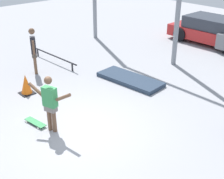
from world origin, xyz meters
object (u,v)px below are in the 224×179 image
Objects in this scene: skateboard at (35,122)px; grind_rail at (54,56)px; traffic_cone at (26,84)px; parked_car_red at (212,31)px; bystander at (34,49)px; manual_pad at (130,79)px; skateboarder at (50,101)px.

grind_rail is at bearing 132.84° from skateboard.
parked_car_red is at bearing 84.00° from traffic_cone.
bystander is 2.58× the size of traffic_cone.
parked_car_red is (-0.61, 6.37, 0.56)m from manual_pad.
parked_car_red is (-1.52, 10.28, -0.26)m from skateboarder.
manual_pad is 6.42m from parked_car_red.
skateboarder is at bearing -176.94° from bystander.
grind_rail is at bearing -39.72° from bystander.
skateboard is at bearing -86.04° from parked_car_red.
bystander is at bearing 138.10° from skateboarder.
skateboarder is 4.10m from manual_pad.
traffic_cone is at bearing 167.30° from bystander.
skateboarder is 5.33m from grind_rail.
skateboard is 0.31× the size of manual_pad.
manual_pad is at bearing 85.74° from skateboard.
manual_pad is 0.58× the size of parked_car_red.
manual_pad is 3.73m from traffic_cone.
parked_car_red is at bearing 68.48° from grind_rail.
skateboarder is at bearing -12.63° from traffic_cone.
parked_car_red is 8.91m from bystander.
skateboarder is at bearing 10.17° from skateboard.
bystander reaches higher than traffic_cone.
bystander reaches higher than parked_car_red.
parked_car_red is at bearing -79.24° from bystander.
grind_rail is 1.45m from bystander.
skateboard is 3.97m from bystander.
skateboard is at bearing 176.75° from bystander.
bystander is at bearing -144.01° from manual_pad.
skateboard is at bearing -85.60° from manual_pad.
bystander is (0.51, -1.15, 0.73)m from grind_rail.
traffic_cone is at bearing -50.26° from grind_rail.
manual_pad is 1.40× the size of bystander.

